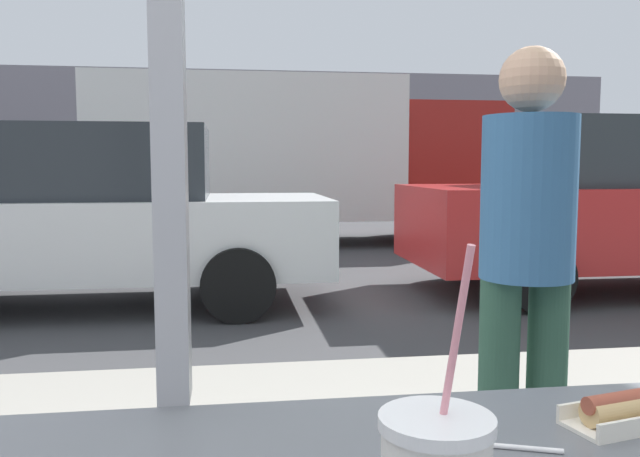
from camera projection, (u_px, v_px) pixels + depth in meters
ground_plane at (222, 262)px, 8.95m from camera, size 60.00×60.00×0.00m
building_facade_far at (224, 137)px, 23.14m from camera, size 28.00×1.20×4.60m
loose_straw at (488, 445)px, 0.86m from camera, size 0.18×0.07×0.01m
parked_car_white at (83, 216)px, 6.10m from camera, size 4.57×1.88×1.69m
parked_car_red at (628, 205)px, 6.87m from camera, size 4.63×1.99×1.80m
box_truck at (293, 154)px, 10.98m from camera, size 6.70×2.44×2.73m
pedestrian at (527, 252)px, 2.25m from camera, size 0.32×0.32×1.63m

